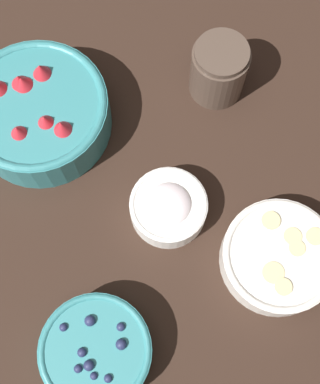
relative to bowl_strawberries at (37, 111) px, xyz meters
The scene contains 6 objects.
ground_plane 0.20m from the bowl_strawberries, 79.03° to the right, with size 4.00×4.00×0.00m, color black.
bowl_strawberries is the anchor object (origin of this frame).
bowl_blueberries 0.38m from the bowl_strawberries, 86.09° to the right, with size 0.16×0.16×0.06m.
bowl_bananas 0.43m from the bowl_strawberries, 44.13° to the right, with size 0.17×0.17×0.05m.
bowl_cream 0.25m from the bowl_strawberries, 48.36° to the right, with size 0.12×0.12×0.06m.
jar_chocolate 0.30m from the bowl_strawberries, ahead, with size 0.09×0.09×0.10m.
Camera 1 is at (0.07, -0.22, 0.81)m, focal length 50.00 mm.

